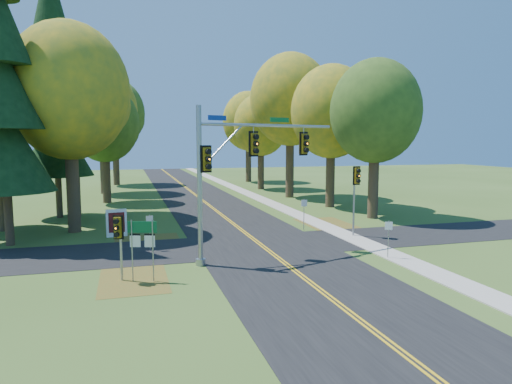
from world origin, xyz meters
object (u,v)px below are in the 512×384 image
object	(u,v)px
traffic_mast	(237,163)
east_signal_pole	(356,183)
route_sign_cluster	(142,238)
info_kiosk	(117,223)

from	to	relation	value
traffic_mast	east_signal_pole	xyz separation A→B (m)	(8.72, 3.48, -1.62)
traffic_mast	route_sign_cluster	world-z (taller)	traffic_mast
east_signal_pole	traffic_mast	bearing A→B (deg)	-162.89
route_sign_cluster	info_kiosk	distance (m)	10.44
east_signal_pole	info_kiosk	size ratio (longest dim) A/B	2.55
info_kiosk	east_signal_pole	bearing A→B (deg)	-22.94
traffic_mast	east_signal_pole	distance (m)	9.53
info_kiosk	traffic_mast	bearing A→B (deg)	-58.11
route_sign_cluster	info_kiosk	xyz separation A→B (m)	(-1.30, 10.30, -1.06)
traffic_mast	info_kiosk	xyz separation A→B (m)	(-6.26, 7.80, -4.22)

